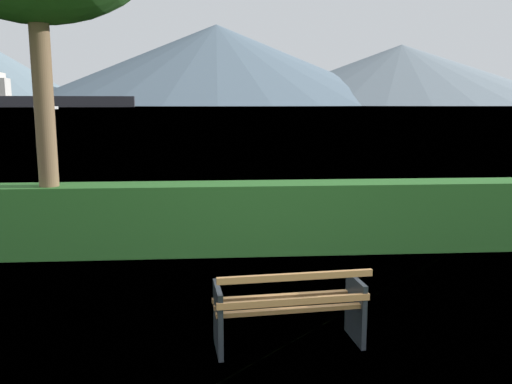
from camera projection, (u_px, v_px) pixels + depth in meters
The scene contains 7 objects.
ground_plane at pixel (288, 344), 5.47m from camera, with size 1400.00×1400.00×0.00m, color #4C6B33.
water_surface at pixel (218, 107), 308.71m from camera, with size 620.00×620.00×0.00m, color #7A99A8.
park_bench at pixel (289, 308), 5.35m from camera, with size 1.57×0.72×0.87m.
hedge_row at pixel (260, 217), 8.81m from camera, with size 10.22×0.71×1.16m, color #2D6B28.
cargo_ship_large at pixel (36, 98), 300.52m from camera, with size 95.84×25.63×19.15m.
sailboat_mid at pixel (46, 107), 202.80m from camera, with size 8.32×7.65×2.20m.
distant_hills at pixel (194, 67), 556.58m from camera, with size 798.17×398.83×89.24m.
Camera 1 is at (-0.71, -5.09, 2.47)m, focal length 37.04 mm.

